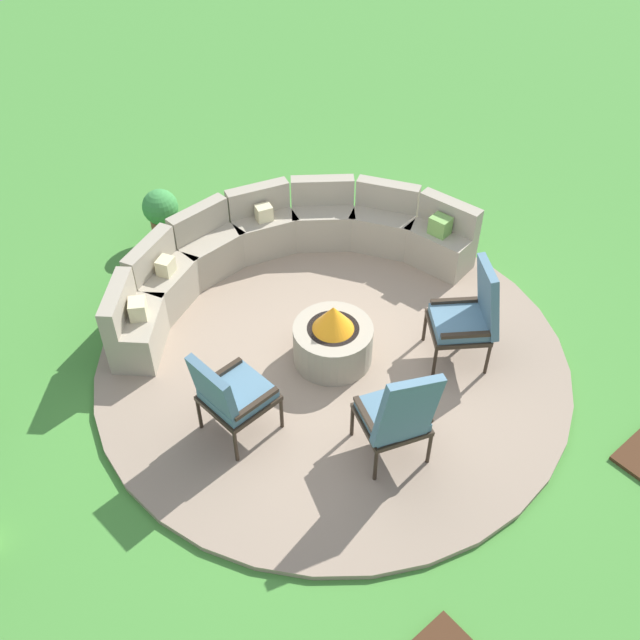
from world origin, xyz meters
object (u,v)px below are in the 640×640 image
object	(u,v)px
curved_stone_bench	(278,250)
lounge_chair_front_right	(398,415)
potted_plant_2	(161,213)
fire_pit	(333,339)
lounge_chair_front_left	(230,394)
lounge_chair_back_left	(470,314)

from	to	relation	value
curved_stone_bench	lounge_chair_front_right	xyz separation A→B (m)	(-0.83, -2.73, 0.26)
curved_stone_bench	potted_plant_2	distance (m)	1.60
curved_stone_bench	potted_plant_2	xyz separation A→B (m)	(-0.63, 1.47, 0.02)
lounge_chair_front_right	fire_pit	bearing A→B (deg)	92.72
lounge_chair_front_left	potted_plant_2	distance (m)	3.24
curved_stone_bench	lounge_chair_back_left	world-z (taller)	lounge_chair_back_left
curved_stone_bench	lounge_chair_back_left	distance (m)	2.38
lounge_chair_front_left	lounge_chair_back_left	size ratio (longest dim) A/B	0.85
fire_pit	potted_plant_2	bearing A→B (deg)	93.85
fire_pit	lounge_chair_back_left	world-z (taller)	lounge_chair_back_left
curved_stone_bench	lounge_chair_front_right	size ratio (longest dim) A/B	3.46
curved_stone_bench	fire_pit	bearing A→B (deg)	-106.75
curved_stone_bench	lounge_chair_front_right	distance (m)	2.86
fire_pit	curved_stone_bench	bearing A→B (deg)	73.25
lounge_chair_front_left	lounge_chair_front_right	world-z (taller)	lounge_chair_front_right
lounge_chair_front_left	potted_plant_2	xyz separation A→B (m)	(1.13, 3.03, -0.19)
fire_pit	lounge_chair_front_right	bearing A→B (deg)	-107.04
fire_pit	lounge_chair_back_left	bearing A→B (deg)	-38.91
curved_stone_bench	lounge_chair_front_left	size ratio (longest dim) A/B	4.13
potted_plant_2	lounge_chair_front_right	bearing A→B (deg)	-92.69
lounge_chair_front_right	potted_plant_2	size ratio (longest dim) A/B	1.68
curved_stone_bench	lounge_chair_front_left	distance (m)	2.36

